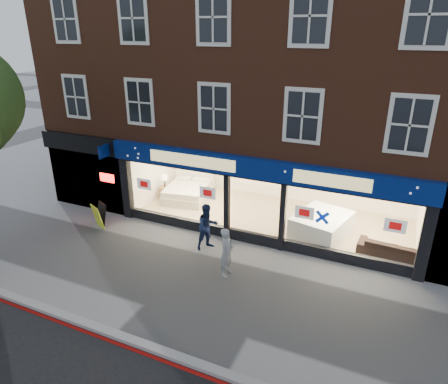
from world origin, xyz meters
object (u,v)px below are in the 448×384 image
Objects in this scene: display_bed at (188,191)px; a_board at (100,216)px; pedestrian_blue at (208,227)px; mattress_stack at (322,225)px; pedestrian_grey at (227,252)px; sofa at (390,249)px.

display_bed is 4.21m from a_board.
a_board is 4.63m from pedestrian_blue.
display_bed reaches higher than mattress_stack.
display_bed is 1.56× the size of pedestrian_grey.
mattress_stack is at bearing -20.90° from pedestrian_blue.
a_board reaches higher than mattress_stack.
pedestrian_grey is at bearing -121.53° from mattress_stack.
pedestrian_blue is at bearing -145.83° from mattress_stack.
pedestrian_blue is (-1.29, 1.25, 0.03)m from pedestrian_grey.
sofa is (8.70, -1.65, -0.05)m from display_bed.
a_board is (-10.55, -2.12, 0.08)m from sofa.
mattress_stack is 1.19× the size of sofa.
pedestrian_blue reaches higher than a_board.
pedestrian_grey reaches higher than a_board.
sofa is at bearing -12.73° from mattress_stack.
display_bed reaches higher than a_board.
a_board is at bearing 15.54° from sofa.
pedestrian_grey is at bearing 37.69° from sofa.
pedestrian_blue is (-5.95, -1.84, 0.43)m from sofa.
pedestrian_grey is 1.79m from pedestrian_blue.
mattress_stack is (6.27, -1.10, 0.07)m from display_bed.
pedestrian_grey is (4.03, -4.74, 0.35)m from display_bed.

